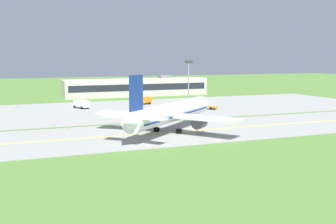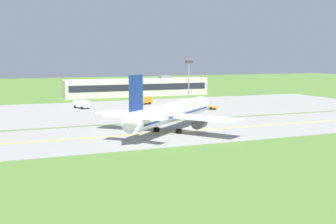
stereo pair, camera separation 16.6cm
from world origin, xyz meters
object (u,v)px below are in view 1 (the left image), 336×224
at_px(service_truck_baggage, 81,104).
at_px(service_truck_catering, 143,100).
at_px(airplane_lead, 171,113).
at_px(service_truck_fuel, 204,105).
at_px(apron_light_mast, 189,79).

height_order(service_truck_baggage, service_truck_catering, same).
distance_m(airplane_lead, service_truck_fuel, 41.92).
bearing_deg(apron_light_mast, airplane_lead, -120.40).
height_order(airplane_lead, apron_light_mast, apron_light_mast).
relative_size(airplane_lead, service_truck_baggage, 5.11).
height_order(service_truck_fuel, apron_light_mast, apron_light_mast).
height_order(airplane_lead, service_truck_fuel, airplane_lead).
distance_m(service_truck_baggage, service_truck_catering, 21.54).
relative_size(service_truck_baggage, service_truck_fuel, 0.98).
xyz_separation_m(airplane_lead, service_truck_baggage, (-9.38, 48.54, -2.60)).
bearing_deg(apron_light_mast, service_truck_fuel, -20.23).
height_order(airplane_lead, service_truck_baggage, airplane_lead).
xyz_separation_m(service_truck_fuel, apron_light_mast, (-4.51, 1.66, 8.14)).
relative_size(airplane_lead, apron_light_mast, 2.20).
bearing_deg(service_truck_baggage, service_truck_fuel, -23.64).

